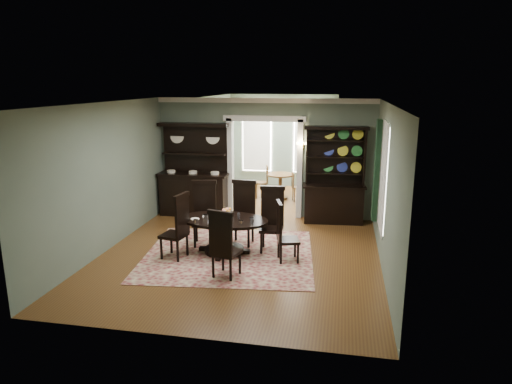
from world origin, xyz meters
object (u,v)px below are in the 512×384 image
dining_table (224,229)px  parlor_table (280,183)px  sideboard (194,183)px  welsh_dresser (334,188)px

dining_table → parlor_table: size_ratio=2.32×
dining_table → sideboard: sideboard is taller
dining_table → welsh_dresser: welsh_dresser is taller
dining_table → parlor_table: (0.51, 4.57, -0.01)m
dining_table → welsh_dresser: (2.12, 2.56, 0.36)m
dining_table → welsh_dresser: bearing=53.8°
sideboard → parlor_table: bearing=46.0°
parlor_table → sideboard: bearing=-134.1°
sideboard → welsh_dresser: sideboard is taller
sideboard → parlor_table: sideboard is taller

